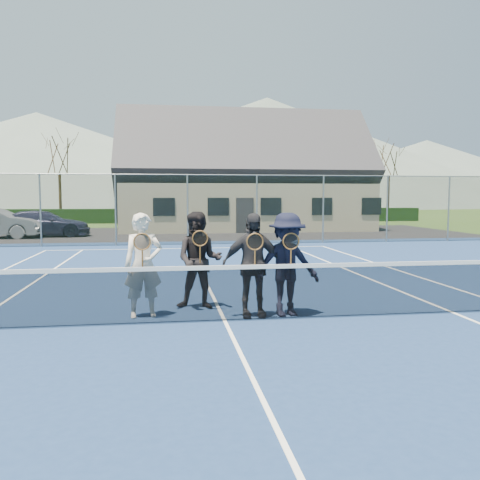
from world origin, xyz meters
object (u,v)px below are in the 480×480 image
Objects in this scene: player_c at (252,265)px; player_a at (143,265)px; tennis_net at (225,291)px; player_b at (199,260)px; player_d at (287,264)px; clubhouse at (243,166)px; car_c at (44,224)px.

player_a is at bearing 171.68° from player_c.
player_a reaches higher than tennis_net.
player_d is at bearing -28.62° from player_b.
player_c is at bearing -98.37° from clubhouse.
player_c is (0.86, -0.79, 0.00)m from player_b.
clubhouse is at bearing 77.15° from player_a.
player_d reaches higher than tennis_net.
player_a and player_c have the same top height.
player_c is (-3.49, -23.72, -3.07)m from clubhouse.
clubhouse is (11.15, 4.98, 3.32)m from car_c.
car_c is 20.32m from tennis_net.
clubhouse is 8.67× the size of player_b.
tennis_net is at bearing -71.96° from player_b.
tennis_net is at bearing -99.46° from clubhouse.
player_d is at bearing -96.92° from clubhouse.
tennis_net is at bearing -161.38° from car_c.
player_b is at bearing 108.04° from tennis_net.
clubhouse is 24.24m from player_a.
player_a is 1.00× the size of player_b.
car_c is 0.30× the size of clubhouse.
car_c is 2.57× the size of player_b.
car_c is at bearing 112.22° from player_c.
player_c is at bearing -159.76° from car_c.
player_b is (-4.35, -22.93, -3.07)m from clubhouse.
player_d is at bearing -1.01° from player_c.
player_a and player_b have the same top height.
tennis_net is 0.75× the size of clubhouse.
player_d reaches higher than car_c.
player_a is 1.00× the size of player_d.
tennis_net is (7.15, -19.02, -0.13)m from car_c.
tennis_net is 1.22m from player_d.
player_b is 1.00× the size of player_c.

